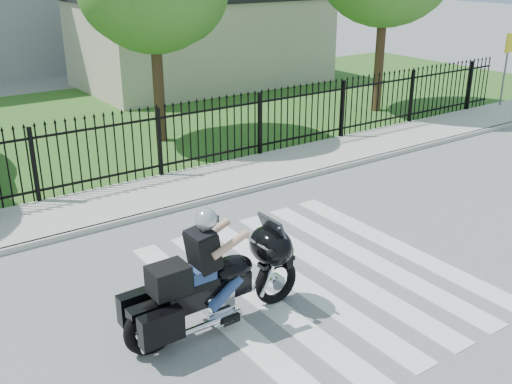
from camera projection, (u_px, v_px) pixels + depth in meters
ground at (318, 277)px, 10.34m from camera, size 120.00×120.00×0.00m
crosswalk at (318, 277)px, 10.34m from camera, size 5.00×5.50×0.01m
sidewalk at (180, 188)px, 14.13m from camera, size 40.00×2.00×0.12m
curb at (202, 202)px, 13.37m from camera, size 40.00×0.12×0.12m
grass_strip at (79, 126)px, 19.50m from camera, size 40.00×12.00×0.02m
iron_fence at (159, 144)px, 14.59m from camera, size 26.00×0.04×1.80m
building_low at (202, 42)px, 25.63m from camera, size 10.00×6.00×3.50m
motorcycle_rider at (212, 279)px, 8.67m from camera, size 2.99×0.88×1.98m
traffic_sign at (508, 54)px, 21.15m from camera, size 0.56×0.14×2.56m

